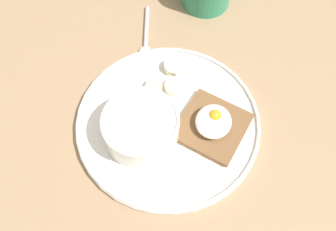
{
  "coord_description": "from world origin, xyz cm",
  "views": [
    {
      "loc": [
        26.84,
        9.45,
        56.79
      ],
      "look_at": [
        0.0,
        0.0,
        5.0
      ],
      "focal_mm": 40.0,
      "sensor_mm": 36.0,
      "label": 1
    }
  ],
  "objects_px": {
    "banana_slice_left": "(186,76)",
    "banana_slice_back": "(154,86)",
    "spoon": "(146,40)",
    "oatmeal_bowl": "(141,128)",
    "banana_slice_front": "(175,87)",
    "toast_slice": "(212,126)",
    "poached_egg": "(214,121)",
    "banana_slice_right": "(173,66)"
  },
  "relations": [
    {
      "from": "poached_egg",
      "to": "spoon",
      "type": "xyz_separation_m",
      "value": [
        -0.14,
        -0.17,
        -0.03
      ]
    },
    {
      "from": "banana_slice_front",
      "to": "oatmeal_bowl",
      "type": "bearing_deg",
      "value": -12.21
    },
    {
      "from": "oatmeal_bowl",
      "to": "banana_slice_left",
      "type": "height_order",
      "value": "oatmeal_bowl"
    },
    {
      "from": "poached_egg",
      "to": "banana_slice_right",
      "type": "relative_size",
      "value": 1.3
    },
    {
      "from": "oatmeal_bowl",
      "to": "banana_slice_front",
      "type": "bearing_deg",
      "value": 167.79
    },
    {
      "from": "toast_slice",
      "to": "banana_slice_front",
      "type": "distance_m",
      "value": 0.1
    },
    {
      "from": "poached_egg",
      "to": "banana_slice_left",
      "type": "bearing_deg",
      "value": -138.68
    },
    {
      "from": "banana_slice_front",
      "to": "spoon",
      "type": "height_order",
      "value": "banana_slice_front"
    },
    {
      "from": "oatmeal_bowl",
      "to": "toast_slice",
      "type": "distance_m",
      "value": 0.12
    },
    {
      "from": "banana_slice_left",
      "to": "toast_slice",
      "type": "bearing_deg",
      "value": 41.1
    },
    {
      "from": "oatmeal_bowl",
      "to": "banana_slice_left",
      "type": "distance_m",
      "value": 0.13
    },
    {
      "from": "banana_slice_front",
      "to": "banana_slice_left",
      "type": "distance_m",
      "value": 0.03
    },
    {
      "from": "oatmeal_bowl",
      "to": "banana_slice_front",
      "type": "relative_size",
      "value": 2.7
    },
    {
      "from": "banana_slice_right",
      "to": "spoon",
      "type": "distance_m",
      "value": 0.09
    },
    {
      "from": "toast_slice",
      "to": "oatmeal_bowl",
      "type": "bearing_deg",
      "value": -64.22
    },
    {
      "from": "spoon",
      "to": "banana_slice_left",
      "type": "bearing_deg",
      "value": 58.65
    },
    {
      "from": "poached_egg",
      "to": "banana_slice_right",
      "type": "bearing_deg",
      "value": -132.36
    },
    {
      "from": "banana_slice_left",
      "to": "banana_slice_right",
      "type": "distance_m",
      "value": 0.03
    },
    {
      "from": "oatmeal_bowl",
      "to": "banana_slice_right",
      "type": "height_order",
      "value": "oatmeal_bowl"
    },
    {
      "from": "oatmeal_bowl",
      "to": "banana_slice_front",
      "type": "distance_m",
      "value": 0.1
    },
    {
      "from": "poached_egg",
      "to": "banana_slice_front",
      "type": "bearing_deg",
      "value": -122.03
    },
    {
      "from": "oatmeal_bowl",
      "to": "spoon",
      "type": "height_order",
      "value": "oatmeal_bowl"
    },
    {
      "from": "poached_egg",
      "to": "banana_slice_right",
      "type": "height_order",
      "value": "poached_egg"
    },
    {
      "from": "banana_slice_left",
      "to": "banana_slice_back",
      "type": "distance_m",
      "value": 0.06
    },
    {
      "from": "oatmeal_bowl",
      "to": "poached_egg",
      "type": "distance_m",
      "value": 0.11
    },
    {
      "from": "banana_slice_front",
      "to": "banana_slice_right",
      "type": "bearing_deg",
      "value": -156.28
    },
    {
      "from": "spoon",
      "to": "toast_slice",
      "type": "bearing_deg",
      "value": 50.29
    },
    {
      "from": "banana_slice_back",
      "to": "spoon",
      "type": "distance_m",
      "value": 0.11
    },
    {
      "from": "banana_slice_back",
      "to": "spoon",
      "type": "height_order",
      "value": "banana_slice_back"
    },
    {
      "from": "oatmeal_bowl",
      "to": "banana_slice_back",
      "type": "height_order",
      "value": "oatmeal_bowl"
    },
    {
      "from": "banana_slice_left",
      "to": "poached_egg",
      "type": "bearing_deg",
      "value": 41.32
    },
    {
      "from": "banana_slice_left",
      "to": "banana_slice_right",
      "type": "bearing_deg",
      "value": -109.23
    },
    {
      "from": "spoon",
      "to": "banana_slice_right",
      "type": "bearing_deg",
      "value": 54.58
    },
    {
      "from": "poached_egg",
      "to": "banana_slice_front",
      "type": "height_order",
      "value": "poached_egg"
    },
    {
      "from": "oatmeal_bowl",
      "to": "spoon",
      "type": "relative_size",
      "value": 0.92
    },
    {
      "from": "banana_slice_back",
      "to": "spoon",
      "type": "bearing_deg",
      "value": -151.41
    },
    {
      "from": "banana_slice_front",
      "to": "spoon",
      "type": "distance_m",
      "value": 0.13
    },
    {
      "from": "banana_slice_left",
      "to": "banana_slice_back",
      "type": "xyz_separation_m",
      "value": [
        0.04,
        -0.04,
        -0.0
      ]
    },
    {
      "from": "toast_slice",
      "to": "banana_slice_back",
      "type": "xyz_separation_m",
      "value": [
        -0.04,
        -0.11,
        0.0
      ]
    },
    {
      "from": "toast_slice",
      "to": "banana_slice_back",
      "type": "bearing_deg",
      "value": -109.51
    },
    {
      "from": "banana_slice_right",
      "to": "banana_slice_left",
      "type": "bearing_deg",
      "value": 70.77
    },
    {
      "from": "banana_slice_front",
      "to": "poached_egg",
      "type": "bearing_deg",
      "value": 57.97
    }
  ]
}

